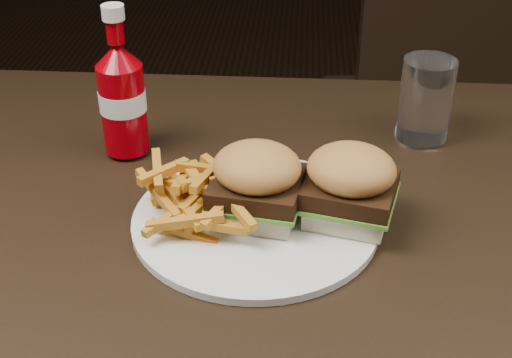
# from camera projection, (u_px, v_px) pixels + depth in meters

# --- Properties ---
(dining_table) EXTENTS (1.20, 0.80, 0.04)m
(dining_table) POSITION_uv_depth(u_px,v_px,m) (243.00, 250.00, 0.75)
(dining_table) COLOR black
(dining_table) RESTS_ON ground
(chair_far) EXTENTS (0.45, 0.45, 0.04)m
(chair_far) POSITION_uv_depth(u_px,v_px,m) (420.00, 117.00, 1.66)
(chair_far) COLOR black
(chair_far) RESTS_ON ground
(plate) EXTENTS (0.26, 0.26, 0.01)m
(plate) POSITION_uv_depth(u_px,v_px,m) (255.00, 220.00, 0.75)
(plate) COLOR white
(plate) RESTS_ON dining_table
(sandwich_half_a) EXTENTS (0.09, 0.09, 0.02)m
(sandwich_half_a) POSITION_uv_depth(u_px,v_px,m) (257.00, 206.00, 0.74)
(sandwich_half_a) COLOR beige
(sandwich_half_a) RESTS_ON plate
(sandwich_half_b) EXTENTS (0.10, 0.09, 0.02)m
(sandwich_half_b) POSITION_uv_depth(u_px,v_px,m) (348.00, 208.00, 0.74)
(sandwich_half_b) COLOR beige
(sandwich_half_b) RESTS_ON plate
(fries_pile) EXTENTS (0.14, 0.14, 0.05)m
(fries_pile) POSITION_uv_depth(u_px,v_px,m) (201.00, 194.00, 0.74)
(fries_pile) COLOR #C07423
(fries_pile) RESTS_ON plate
(ketchup_bottle) EXTENTS (0.06, 0.06, 0.11)m
(ketchup_bottle) POSITION_uv_depth(u_px,v_px,m) (123.00, 108.00, 0.85)
(ketchup_bottle) COLOR #920008
(ketchup_bottle) RESTS_ON dining_table
(tumbler) EXTENTS (0.07, 0.07, 0.10)m
(tumbler) POSITION_uv_depth(u_px,v_px,m) (426.00, 99.00, 0.88)
(tumbler) COLOR white
(tumbler) RESTS_ON dining_table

